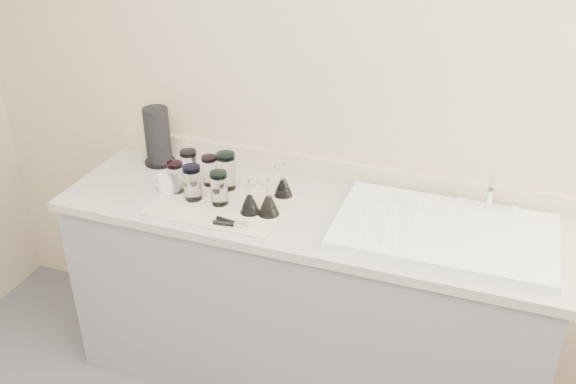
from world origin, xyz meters
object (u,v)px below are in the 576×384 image
at_px(can_opener, 231,223).
at_px(tumbler_magenta, 176,177).
at_px(sink_unit, 445,231).
at_px(white_mug, 167,183).
at_px(tumbler_purple, 226,171).
at_px(tumbler_lavender, 219,188).
at_px(goblet_front_right, 268,202).
at_px(goblet_back_right, 283,185).
at_px(tumbler_teal, 189,166).
at_px(goblet_front_left, 250,201).
at_px(paper_towel_roll, 158,137).
at_px(tumbler_cyan, 210,170).
at_px(tumbler_blue, 192,183).

bearing_deg(can_opener, tumbler_magenta, 152.35).
relative_size(sink_unit, white_mug, 6.72).
bearing_deg(tumbler_purple, tumbler_lavender, -77.58).
distance_m(tumbler_lavender, goblet_front_right, 0.22).
relative_size(tumbler_lavender, goblet_back_right, 0.99).
xyz_separation_m(tumbler_purple, goblet_back_right, (0.25, 0.02, -0.03)).
relative_size(tumbler_teal, goblet_front_left, 0.98).
xyz_separation_m(tumbler_magenta, goblet_front_left, (0.36, -0.06, -0.02)).
relative_size(tumbler_magenta, paper_towel_roll, 0.49).
relative_size(tumbler_purple, goblet_front_right, 1.03).
distance_m(goblet_front_left, paper_towel_roll, 0.64).
bearing_deg(tumbler_lavender, goblet_back_right, 35.25).
bearing_deg(tumbler_cyan, goblet_front_right, -24.32).
xyz_separation_m(tumbler_blue, goblet_front_right, (0.34, -0.01, -0.02)).
relative_size(tumbler_magenta, white_mug, 1.10).
height_order(tumbler_magenta, goblet_front_left, goblet_front_left).
relative_size(goblet_back_right, goblet_front_right, 0.92).
bearing_deg(goblet_back_right, tumbler_blue, -155.38).
xyz_separation_m(tumbler_lavender, goblet_back_right, (0.22, 0.16, -0.02)).
bearing_deg(tumbler_cyan, white_mug, -142.25).
relative_size(tumbler_lavender, paper_towel_roll, 0.53).
relative_size(goblet_front_left, paper_towel_roll, 0.54).
distance_m(tumbler_purple, tumbler_magenta, 0.21).
bearing_deg(goblet_front_left, tumbler_magenta, 170.98).
xyz_separation_m(tumbler_cyan, goblet_front_left, (0.25, -0.16, -0.02)).
height_order(tumbler_purple, tumbler_blue, tumbler_purple).
bearing_deg(goblet_front_left, tumbler_lavender, 171.17).
xyz_separation_m(tumbler_teal, tumbler_blue, (0.09, -0.14, 0.00)).
distance_m(tumbler_magenta, tumbler_lavender, 0.22).
relative_size(tumbler_purple, goblet_back_right, 1.12).
bearing_deg(can_opener, tumbler_cyan, 128.94).
distance_m(tumbler_teal, goblet_front_left, 0.39).
bearing_deg(tumbler_purple, goblet_back_right, 5.65).
distance_m(tumbler_teal, white_mug, 0.13).
height_order(tumbler_blue, goblet_front_right, goblet_front_right).
bearing_deg(tumbler_cyan, goblet_back_right, 2.78).
bearing_deg(goblet_front_left, tumbler_cyan, 147.49).
height_order(can_opener, paper_towel_roll, paper_towel_roll).
bearing_deg(tumbler_purple, tumbler_teal, 178.21).
xyz_separation_m(tumbler_purple, goblet_front_left, (0.17, -0.15, -0.03)).
height_order(tumbler_magenta, can_opener, tumbler_magenta).
bearing_deg(tumbler_purple, goblet_front_right, -29.57).
distance_m(tumbler_cyan, goblet_front_right, 0.36).
bearing_deg(paper_towel_roll, goblet_front_right, -22.79).
xyz_separation_m(goblet_back_right, white_mug, (-0.48, -0.13, -0.01)).
bearing_deg(tumbler_lavender, tumbler_teal, 146.74).
bearing_deg(tumbler_lavender, tumbler_cyan, 128.51).
height_order(tumbler_teal, tumbler_cyan, tumbler_teal).
distance_m(tumbler_purple, goblet_front_right, 0.29).
height_order(tumbler_lavender, goblet_front_left, goblet_front_left).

